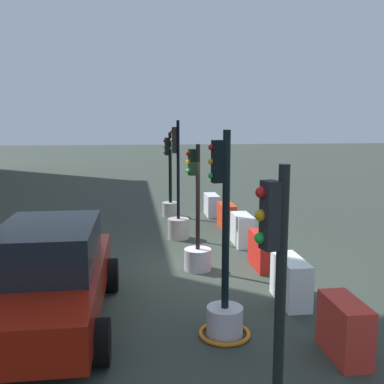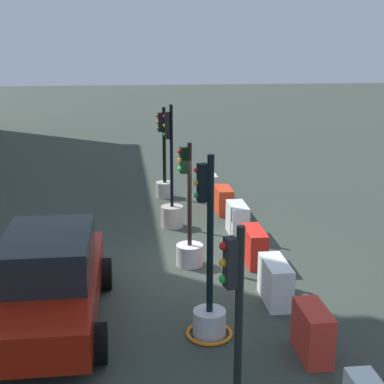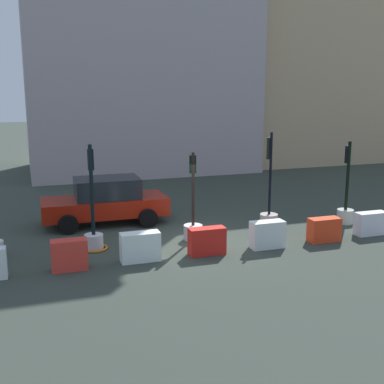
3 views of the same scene
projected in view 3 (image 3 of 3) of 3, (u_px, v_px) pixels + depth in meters
The scene contains 14 objects.
ground_plane at pixel (191, 241), 16.14m from camera, with size 120.00×120.00×0.00m, color #343D34.
traffic_light_1 at pixel (93, 230), 15.24m from camera, with size 0.83×0.83×3.26m.
traffic_light_2 at pixel (193, 223), 16.21m from camera, with size 0.63×0.63×2.89m.
traffic_light_3 at pixel (269, 214), 17.23m from camera, with size 0.62×0.62×3.44m.
traffic_light_4 at pixel (346, 207), 18.16m from camera, with size 0.60×0.60×3.03m.
construction_barrier_1 at pixel (69, 255), 13.54m from camera, with size 0.98×0.45×0.86m.
construction_barrier_2 at pixel (140, 247), 14.23m from camera, with size 1.14×0.46×0.85m.
construction_barrier_3 at pixel (207, 241), 14.81m from camera, with size 1.11×0.43×0.82m.
construction_barrier_4 at pixel (267, 235), 15.41m from camera, with size 1.07×0.47×0.85m.
construction_barrier_5 at pixel (324, 230), 16.06m from camera, with size 1.04×0.47×0.78m.
construction_barrier_6 at pixel (371, 223), 16.79m from camera, with size 1.10×0.44×0.78m.
car_red_compact at pixel (106, 201), 18.05m from camera, with size 4.51×2.18×1.70m.
building_main_facade at pixel (137, 14), 28.57m from camera, with size 13.38×7.97×18.03m.
building_corner_block at pixel (349, 57), 33.61m from camera, with size 17.51×6.43×13.75m.
Camera 3 is at (-4.93, -14.64, 4.95)m, focal length 46.34 mm.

